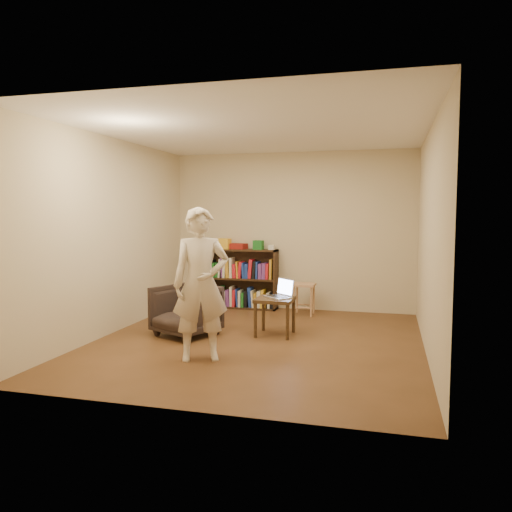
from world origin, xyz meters
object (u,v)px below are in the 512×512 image
(laptop, at_px, (281,293))
(person, at_px, (201,284))
(stool, at_px, (304,290))
(armchair, at_px, (186,310))
(side_table, at_px, (275,304))
(bookshelf, at_px, (242,282))

(laptop, xyz_separation_m, person, (-0.60, -1.33, 0.28))
(stool, relative_size, armchair, 0.68)
(stool, relative_size, side_table, 1.00)
(laptop, relative_size, person, 0.26)
(stool, distance_m, side_table, 1.41)
(side_table, xyz_separation_m, person, (-0.54, -1.27, 0.42))
(armchair, xyz_separation_m, laptop, (1.19, 0.37, 0.22))
(person, bearing_deg, side_table, 42.62)
(armchair, bearing_deg, laptop, 41.77)
(laptop, bearing_deg, side_table, -97.52)
(bookshelf, xyz_separation_m, person, (0.41, -2.97, 0.40))
(armchair, bearing_deg, stool, 77.86)
(side_table, bearing_deg, stool, 83.85)
(side_table, distance_m, person, 1.44)
(bookshelf, relative_size, person, 0.72)
(laptop, bearing_deg, person, -74.22)
(bookshelf, relative_size, laptop, 2.81)
(stool, relative_size, person, 0.30)
(stool, bearing_deg, laptop, -93.73)
(bookshelf, xyz_separation_m, side_table, (0.95, -1.70, -0.03))
(person, bearing_deg, armchair, 97.08)
(side_table, bearing_deg, armchair, -164.55)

